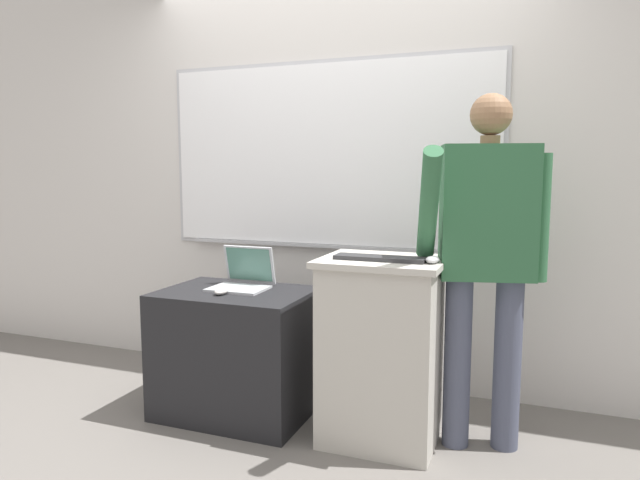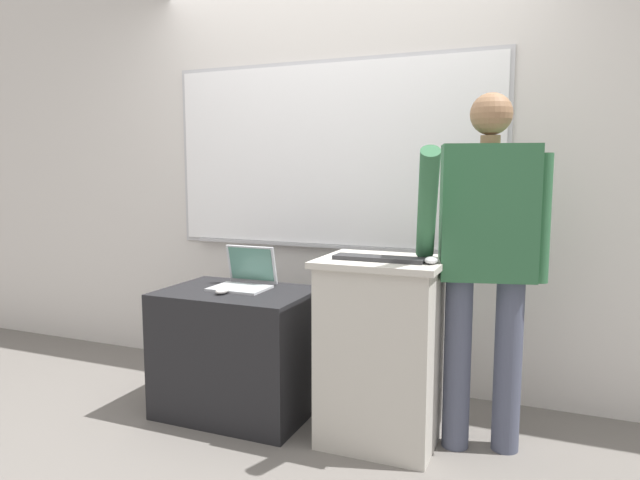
{
  "view_description": "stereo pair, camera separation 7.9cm",
  "coord_description": "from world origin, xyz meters",
  "views": [
    {
      "loc": [
        1.18,
        -2.27,
        1.35
      ],
      "look_at": [
        0.16,
        0.39,
        1.0
      ],
      "focal_mm": 32.0,
      "sensor_mm": 36.0,
      "label": 1
    },
    {
      "loc": [
        1.25,
        -2.24,
        1.35
      ],
      "look_at": [
        0.16,
        0.39,
        1.0
      ],
      "focal_mm": 32.0,
      "sensor_mm": 36.0,
      "label": 2
    }
  ],
  "objects": [
    {
      "name": "computer_mouse_by_keyboard",
      "position": [
        0.74,
        0.33,
        0.94
      ],
      "size": [
        0.06,
        0.1,
        0.03
      ],
      "color": "#BCBCC1",
      "rests_on": "lectern_podium"
    },
    {
      "name": "wireless_keyboard",
      "position": [
        0.49,
        0.33,
        0.93
      ],
      "size": [
        0.44,
        0.11,
        0.02
      ],
      "color": "#2D2D30",
      "rests_on": "lectern_podium"
    },
    {
      "name": "ground_plane",
      "position": [
        0.0,
        0.0,
        0.0
      ],
      "size": [
        30.0,
        30.0,
        0.0
      ],
      "primitive_type": "plane",
      "color": "slate"
    },
    {
      "name": "laptop",
      "position": [
        -0.34,
        0.52,
        0.76
      ],
      "size": [
        0.31,
        0.28,
        0.23
      ],
      "color": "#B7BABF",
      "rests_on": "side_desk"
    },
    {
      "name": "computer_mouse_by_laptop",
      "position": [
        -0.37,
        0.31,
        0.71
      ],
      "size": [
        0.06,
        0.1,
        0.03
      ],
      "color": "silver",
      "rests_on": "side_desk"
    },
    {
      "name": "back_wall",
      "position": [
        -0.0,
        1.17,
        1.37
      ],
      "size": [
        6.4,
        0.17,
        2.74
      ],
      "color": "silver",
      "rests_on": "ground_plane"
    },
    {
      "name": "side_desk",
      "position": [
        -0.35,
        0.42,
        0.35
      ],
      "size": [
        0.81,
        0.58,
        0.69
      ],
      "color": "black",
      "rests_on": "ground_plane"
    },
    {
      "name": "lectern_podium",
      "position": [
        0.49,
        0.39,
        0.46
      ],
      "size": [
        0.6,
        0.5,
        0.92
      ],
      "color": "#BCB7AD",
      "rests_on": "ground_plane"
    },
    {
      "name": "person_presenter",
      "position": [
        0.96,
        0.5,
        0.99
      ],
      "size": [
        0.6,
        0.62,
        1.7
      ],
      "rotation": [
        0.0,
        0.0,
        0.25
      ],
      "color": "#474C60",
      "rests_on": "ground_plane"
    }
  ]
}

